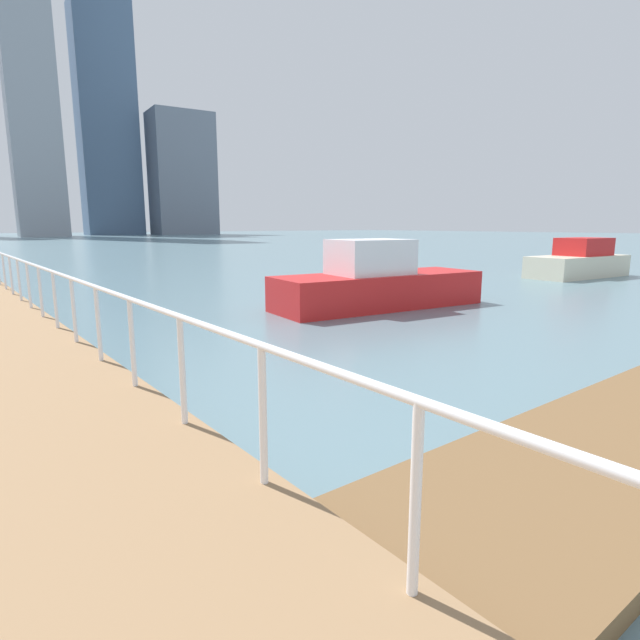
# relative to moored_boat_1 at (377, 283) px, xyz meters

# --- Properties ---
(ground_plane) EXTENTS (300.00, 300.00, 0.00)m
(ground_plane) POSITION_rel_moored_boat_1_xyz_m (-4.96, 4.67, -0.68)
(ground_plane) COLOR slate
(boardwalk_railing) EXTENTS (0.06, 30.81, 1.08)m
(boardwalk_railing) POSITION_rel_moored_boat_1_xyz_m (-8.11, -4.98, 0.55)
(boardwalk_railing) COLOR white
(boardwalk_railing) RESTS_ON boardwalk
(moored_boat_1) EXTENTS (6.32, 2.63, 1.90)m
(moored_boat_1) POSITION_rel_moored_boat_1_xyz_m (0.00, 0.00, 0.00)
(moored_boat_1) COLOR red
(moored_boat_1) RESTS_ON ground_plane
(moored_boat_2) EXTENTS (5.34, 2.36, 1.72)m
(moored_boat_2) POSITION_rel_moored_boat_1_xyz_m (13.08, 0.66, -0.01)
(moored_boat_2) COLOR beige
(moored_boat_2) RESTS_ON ground_plane
(skyline_tower_3) EXTENTS (9.62, 14.62, 68.74)m
(skyline_tower_3) POSITION_rel_moored_boat_1_xyz_m (9.06, 103.12, 33.69)
(skyline_tower_3) COLOR #8C939E
(skyline_tower_3) RESTS_ON ground_plane
(skyline_tower_4) EXTENTS (12.88, 10.69, 49.60)m
(skyline_tower_4) POSITION_rel_moored_boat_1_xyz_m (25.76, 114.03, 24.12)
(skyline_tower_4) COLOR slate
(skyline_tower_4) RESTS_ON ground_plane
(skyline_tower_5) EXTENTS (14.62, 11.13, 27.65)m
(skyline_tower_5) POSITION_rel_moored_boat_1_xyz_m (40.01, 106.96, 13.15)
(skyline_tower_5) COLOR slate
(skyline_tower_5) RESTS_ON ground_plane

